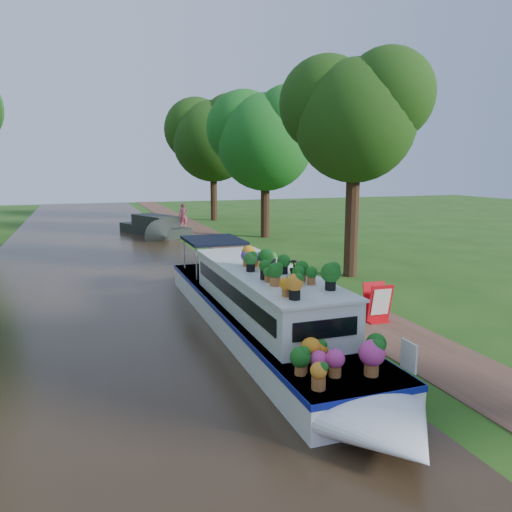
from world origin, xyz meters
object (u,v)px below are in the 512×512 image
at_px(second_boat, 155,227).
at_px(sandwich_board, 378,304).
at_px(pedestrian_pink, 183,215).
at_px(plant_boat, 264,308).

distance_m(second_boat, sandwich_board, 21.28).
bearing_deg(sandwich_board, pedestrian_pink, 94.60).
distance_m(plant_boat, sandwich_board, 3.63).
xyz_separation_m(second_boat, sandwich_board, (3.41, -21.01, 0.01)).
distance_m(plant_boat, second_boat, 21.24).
xyz_separation_m(plant_boat, pedestrian_pink, (2.75, 24.53, 0.08)).
relative_size(plant_boat, second_boat, 1.86).
bearing_deg(plant_boat, sandwich_board, 3.62).
bearing_deg(second_boat, pedestrian_pink, 29.57).
height_order(plant_boat, pedestrian_pink, plant_boat).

